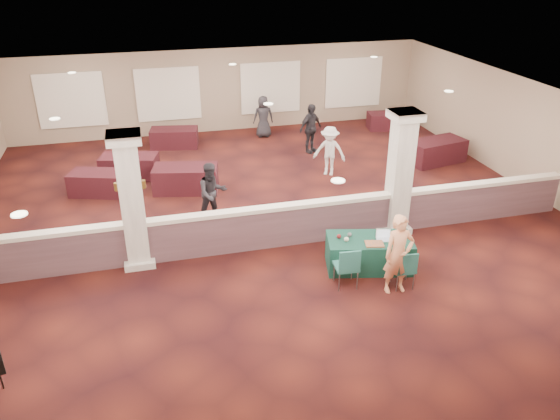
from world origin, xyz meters
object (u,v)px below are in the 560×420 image
object	(u,v)px
far_table_front_center	(186,179)
far_table_back_left	(130,166)
conf_chair_side	(348,265)
attendee_c	(311,128)
near_table	(369,253)
far_table_back_right	(388,121)
attendee_d	(263,117)
far_table_front_left	(100,183)
far_table_back_center	(174,138)
attendee_b	(329,151)
attendee_a	(212,193)
conf_chair_main	(405,267)
woman	(398,255)
far_table_front_right	(436,151)

from	to	relation	value
far_table_front_center	far_table_back_left	distance (m)	2.25
conf_chair_side	attendee_c	xyz separation A→B (m)	(1.81, 8.37, 0.30)
near_table	far_table_back_right	size ratio (longest dim) A/B	1.20
attendee_d	attendee_c	bearing A→B (deg)	123.77
far_table_back_left	far_table_back_right	distance (m)	10.43
far_table_front_left	attendee_d	distance (m)	7.15
far_table_back_center	attendee_d	size ratio (longest dim) A/B	1.07
conf_chair_side	attendee_c	world-z (taller)	attendee_c
near_table	attendee_b	world-z (taller)	attendee_b
conf_chair_side	attendee_c	size ratio (longest dim) A/B	0.56
attendee_a	attendee_c	world-z (taller)	attendee_c
near_table	far_table_front_left	size ratio (longest dim) A/B	1.13
attendee_a	attendee_b	distance (m)	4.73
conf_chair_side	far_table_back_left	xyz separation A→B (m)	(-4.47, 7.65, -0.22)
near_table	conf_chair_side	xyz separation A→B (m)	(-0.79, -0.67, 0.21)
conf_chair_side	attendee_d	xyz separation A→B (m)	(0.59, 10.48, 0.21)
conf_chair_main	far_table_back_center	xyz separation A→B (m)	(-4.02, 10.50, -0.20)
far_table_back_left	far_table_back_right	size ratio (longest dim) A/B	1.10
woman	far_table_front_left	bearing A→B (deg)	132.65
near_table	conf_chair_main	bearing A→B (deg)	-55.17
conf_chair_side	woman	xyz separation A→B (m)	(0.98, -0.36, 0.32)
conf_chair_main	attendee_d	xyz separation A→B (m)	(-0.60, 10.81, 0.25)
woman	far_table_front_left	world-z (taller)	woman
near_table	conf_chair_main	distance (m)	1.08
far_table_front_right	near_table	bearing A→B (deg)	-130.65
far_table_front_right	far_table_front_left	bearing A→B (deg)	179.07
far_table_back_left	attendee_c	size ratio (longest dim) A/B	1.01
attendee_a	far_table_front_left	bearing A→B (deg)	127.68
far_table_front_right	far_table_back_right	xyz separation A→B (m)	(0.00, 3.83, -0.07)
far_table_back_center	far_table_back_right	world-z (taller)	far_table_back_center
far_table_back_right	attendee_d	world-z (taller)	attendee_d
conf_chair_main	far_table_back_center	bearing A→B (deg)	115.00
far_table_back_right	attendee_d	xyz separation A→B (m)	(-5.07, 0.31, 0.47)
far_table_front_left	far_table_front_center	xyz separation A→B (m)	(2.51, -0.42, 0.04)
woman	attendee_c	distance (m)	8.78
far_table_back_right	attendee_a	distance (m)	10.20
near_table	far_table_front_left	distance (m)	8.48
near_table	conf_chair_side	world-z (taller)	conf_chair_side
far_table_front_right	far_table_back_center	world-z (taller)	far_table_front_right
woman	far_table_back_center	world-z (taller)	woman
attendee_d	far_table_back_left	bearing A→B (deg)	32.93
far_table_front_right	far_table_front_center	bearing A→B (deg)	-178.36
conf_chair_main	attendee_c	bearing A→B (deg)	89.92
attendee_b	near_table	bearing A→B (deg)	-69.55
far_table_front_right	attendee_a	bearing A→B (deg)	-162.84
attendee_c	attendee_d	xyz separation A→B (m)	(-1.22, 2.11, -0.08)
attendee_a	far_table_back_right	bearing A→B (deg)	27.29
conf_chair_side	far_table_back_left	size ratio (longest dim) A/B	0.56
far_table_front_right	far_table_back_right	world-z (taller)	far_table_front_right
conf_chair_main	far_table_back_right	xyz separation A→B (m)	(4.48, 10.50, -0.21)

